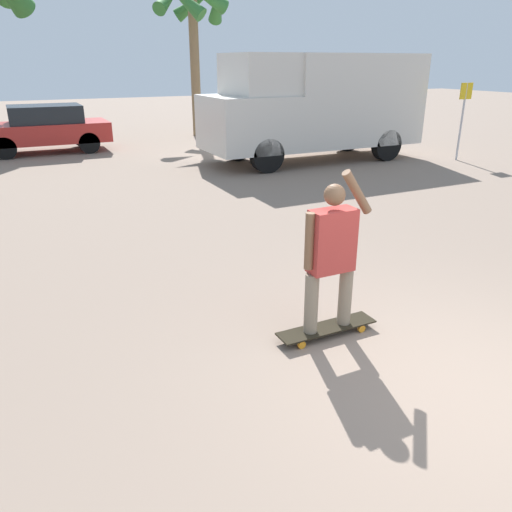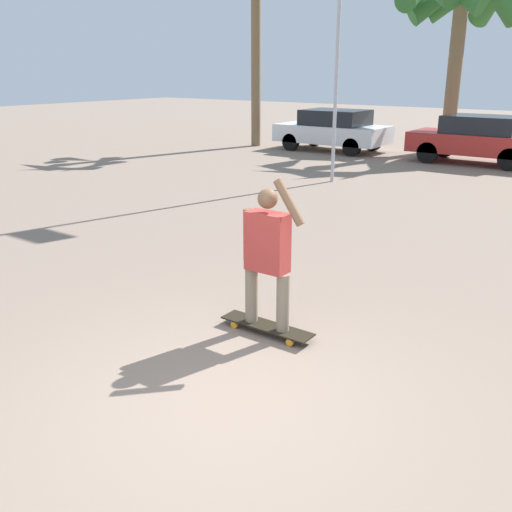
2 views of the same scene
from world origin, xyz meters
The scene contains 5 objects.
ground_plane centered at (0.00, 0.00, 0.00)m, with size 80.00×80.00×0.00m, color gray.
skateboard centered at (-0.56, 1.42, 0.08)m, with size 1.10×0.26×0.10m.
person_skateboarder centered at (-0.57, 1.42, 0.96)m, with size 0.75×0.22×1.64m.
parked_car_red centered at (-2.16, 14.88, 0.76)m, with size 3.85×1.77×1.44m.
parked_car_white centered at (-7.11, 14.88, 0.74)m, with size 3.87×1.87×1.42m.
Camera 2 is at (2.68, -3.26, 2.77)m, focal length 40.00 mm.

